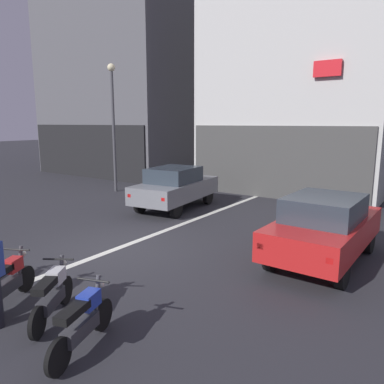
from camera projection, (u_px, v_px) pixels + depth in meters
ground_plane at (112, 251)px, 9.75m from camera, size 120.00×120.00×0.00m
lane_centre_line at (225, 208)px, 14.58m from camera, size 0.20×18.00×0.01m
building_corner_left at (134, 14)px, 24.59m from camera, size 10.03×9.11×20.94m
building_mid_block at (308, 71)px, 18.72m from camera, size 8.50×8.25×11.88m
car_grey_crossing_near at (175, 186)px, 14.37m from camera, size 2.23×4.28×1.64m
car_red_parked_kerbside at (324, 226)px, 8.83m from camera, size 1.86×4.14×1.64m
car_blue_down_street at (298, 173)px, 18.35m from camera, size 2.12×4.24×1.64m
street_lamp at (113, 114)px, 17.51m from camera, size 0.36×0.36×6.03m
motorcycle_red_row_left_mid at (7, 281)px, 6.79m from camera, size 0.81×1.52×0.98m
motorcycle_white_row_centre at (52, 294)px, 6.29m from camera, size 0.95×1.45×0.98m
motorcycle_blue_row_right_mid at (83, 321)px, 5.43m from camera, size 0.67×1.61×0.98m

